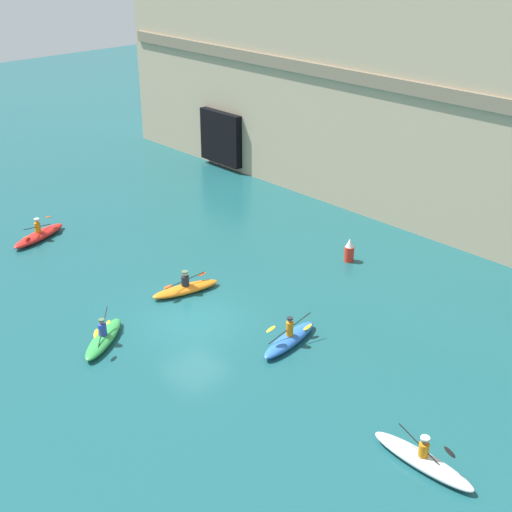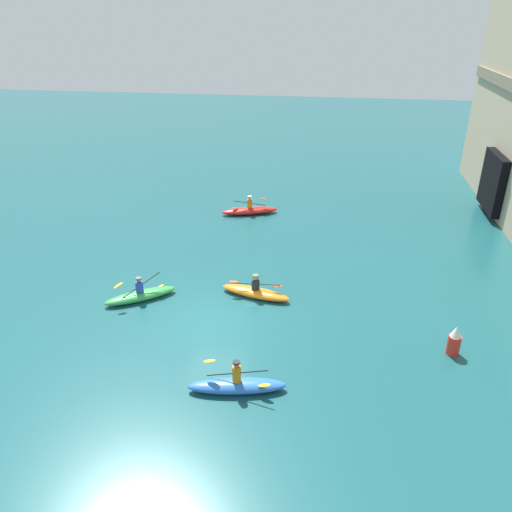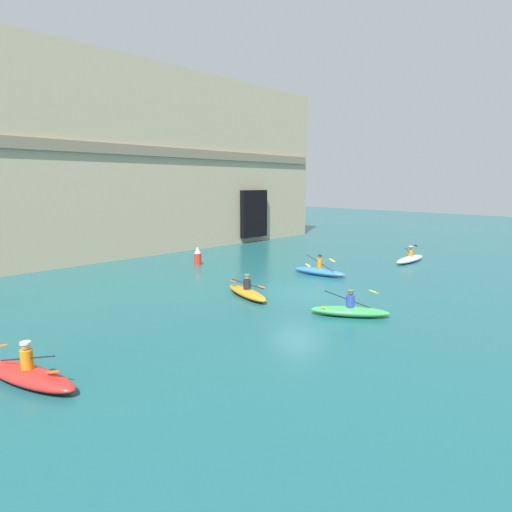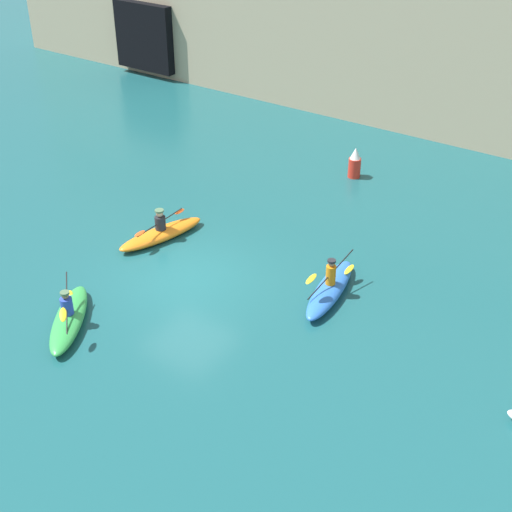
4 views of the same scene
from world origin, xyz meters
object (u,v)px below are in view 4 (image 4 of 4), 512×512
Objects in this scene: kayak_blue at (330,288)px; marker_buoy at (355,164)px; kayak_green at (69,318)px; kayak_orange at (161,233)px.

marker_buoy is at bearing 13.12° from kayak_blue.
kayak_green is 12.87m from marker_buoy.
kayak_blue reaches higher than kayak_green.
marker_buoy reaches higher than kayak_green.
kayak_blue is 8.13m from marker_buoy.
kayak_orange is 6.13m from kayak_blue.
marker_buoy is at bearing -6.85° from kayak_orange.
kayak_orange is 5.03m from kayak_green.
kayak_green is at bearing 125.81° from kayak_blue.
kayak_orange is at bearing -110.41° from marker_buoy.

